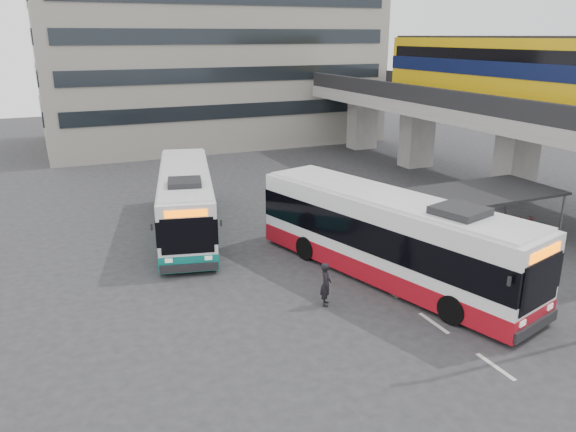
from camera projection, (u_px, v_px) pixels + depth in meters
name	position (u px, v px, depth m)	size (l,w,h in m)	color
ground	(331.00, 301.00, 21.47)	(120.00, 120.00, 0.00)	#28282B
viaduct	(490.00, 93.00, 35.54)	(8.00, 32.00, 9.68)	gray
bike_shelter	(458.00, 219.00, 26.96)	(10.00, 4.00, 2.54)	#595B60
office_block	(206.00, 3.00, 51.25)	(30.00, 15.00, 25.00)	gray
road_markings	(434.00, 323.00, 19.83)	(0.15, 7.60, 0.01)	beige
bus_main	(388.00, 237.00, 23.08)	(6.19, 13.23, 3.83)	white
bus_teal	(186.00, 201.00, 28.67)	(5.21, 12.01, 3.47)	white
pedestrian	(326.00, 284.00, 20.95)	(0.62, 0.40, 1.69)	black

